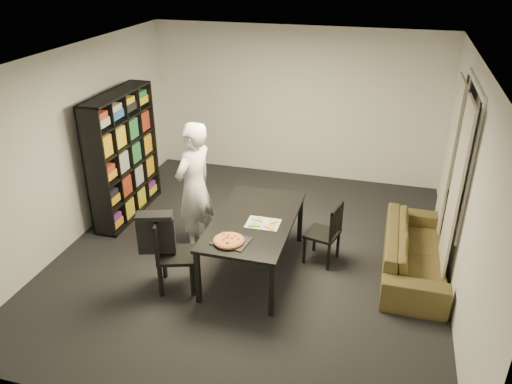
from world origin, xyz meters
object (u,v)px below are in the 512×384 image
(chair_right, at_px, (328,230))
(sofa, at_px, (415,251))
(baking_tray, at_px, (231,241))
(bookshelf, at_px, (123,156))
(person, at_px, (194,187))
(dining_table, at_px, (254,224))
(pepperoni_pizza, at_px, (229,240))
(chair_left, at_px, (169,249))

(chair_right, bearing_deg, sofa, 109.38)
(baking_tray, bearing_deg, sofa, 27.27)
(bookshelf, height_order, sofa, bookshelf)
(bookshelf, bearing_deg, baking_tray, -34.64)
(person, height_order, sofa, person)
(dining_table, xyz_separation_m, pepperoni_pizza, (-0.13, -0.59, 0.09))
(sofa, bearing_deg, person, 93.42)
(sofa, bearing_deg, chair_right, 95.70)
(chair_left, distance_m, chair_right, 2.03)
(person, distance_m, pepperoni_pizza, 1.22)
(pepperoni_pizza, height_order, sofa, pepperoni_pizza)
(chair_left, xyz_separation_m, pepperoni_pizza, (0.74, 0.04, 0.22))
(bookshelf, xyz_separation_m, chair_right, (3.15, -0.53, -0.47))
(dining_table, bearing_deg, bookshelf, 157.69)
(baking_tray, height_order, sofa, baking_tray)
(bookshelf, relative_size, baking_tray, 4.75)
(dining_table, distance_m, chair_right, 0.98)
(dining_table, bearing_deg, chair_right, 24.50)
(chair_left, height_order, person, person)
(chair_right, relative_size, pepperoni_pizza, 2.41)
(chair_left, xyz_separation_m, person, (-0.04, 0.97, 0.36))
(bookshelf, distance_m, baking_tray, 2.64)
(chair_right, xyz_separation_m, baking_tray, (-0.99, -0.96, 0.25))
(chair_left, bearing_deg, chair_right, -77.79)
(chair_left, height_order, chair_right, chair_left)
(baking_tray, relative_size, sofa, 0.21)
(pepperoni_pizza, bearing_deg, baking_tray, 54.54)
(chair_right, distance_m, baking_tray, 1.40)
(baking_tray, bearing_deg, dining_table, 79.06)
(pepperoni_pizza, bearing_deg, chair_left, -176.94)
(person, bearing_deg, chair_left, 20.39)
(dining_table, xyz_separation_m, baking_tray, (-0.11, -0.56, 0.07))
(bookshelf, height_order, chair_left, bookshelf)
(chair_left, relative_size, baking_tray, 2.34)
(bookshelf, relative_size, pepperoni_pizza, 5.43)
(pepperoni_pizza, bearing_deg, person, 130.13)
(bookshelf, relative_size, chair_right, 2.25)
(person, relative_size, pepperoni_pizza, 5.09)
(sofa, bearing_deg, chair_left, 111.85)
(dining_table, height_order, pepperoni_pizza, pepperoni_pizza)
(bookshelf, bearing_deg, sofa, -5.69)
(chair_right, bearing_deg, bookshelf, -85.90)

